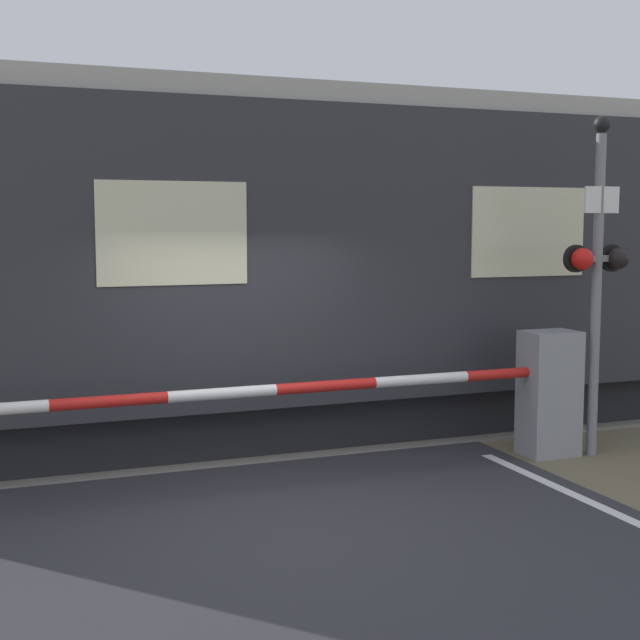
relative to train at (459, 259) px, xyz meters
name	(u,v)px	position (x,y,z in m)	size (l,w,h in m)	color
ground_plane	(287,512)	(-3.56, -3.19, -2.10)	(80.00, 80.00, 0.00)	#6B6047
track_bed	(202,432)	(-3.56, 0.00, -2.07)	(36.00, 3.20, 0.13)	slate
train	(459,259)	(0.00, 0.00, 0.00)	(15.31, 3.21, 4.10)	black
crossing_barrier	(506,392)	(-0.74, -2.33, -1.35)	(6.80, 0.44, 1.39)	gray
signal_post	(598,266)	(0.28, -2.52, 0.01)	(0.78, 0.26, 3.73)	gray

